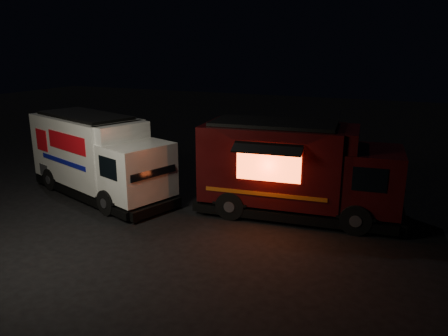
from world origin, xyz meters
TOP-DOWN VIEW (x-y plane):
  - ground at (0.00, 0.00)m, footprint 80.00×80.00m
  - white_truck at (-3.05, 1.75)m, footprint 7.42×4.47m
  - red_truck at (4.62, 2.94)m, footprint 7.32×3.40m

SIDE VIEW (x-z plane):
  - ground at x=0.00m, z-range 0.00..0.00m
  - white_truck at x=-3.05m, z-range 0.00..3.18m
  - red_truck at x=4.62m, z-range 0.00..3.29m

